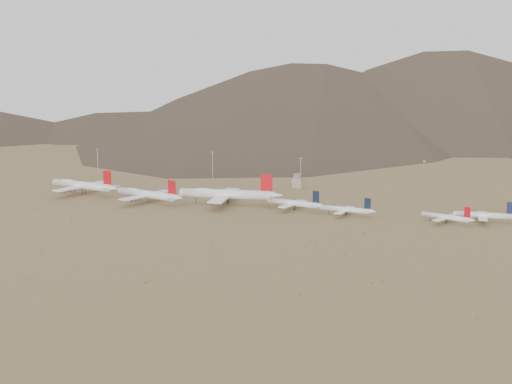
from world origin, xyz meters
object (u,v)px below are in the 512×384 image
(widebody_centre, at_px, (147,194))
(widebody_east, at_px, (226,194))
(narrowbody_b, at_px, (347,210))
(control_tower, at_px, (298,181))
(narrowbody_a, at_px, (295,203))
(widebody_west, at_px, (83,185))

(widebody_centre, relative_size, widebody_east, 0.80)
(narrowbody_b, bearing_deg, control_tower, 128.66)
(narrowbody_a, height_order, control_tower, narrowbody_a)
(widebody_west, bearing_deg, narrowbody_b, 8.28)
(widebody_centre, bearing_deg, control_tower, 64.30)
(narrowbody_b, bearing_deg, widebody_west, -177.47)
(widebody_east, height_order, narrowbody_b, widebody_east)
(narrowbody_b, xyz_separation_m, control_tower, (-61.89, 97.96, 0.99))
(narrowbody_a, bearing_deg, widebody_west, -169.90)
(widebody_centre, height_order, narrowbody_a, widebody_centre)
(widebody_centre, relative_size, narrowbody_b, 1.55)
(widebody_east, distance_m, control_tower, 92.88)
(widebody_east, distance_m, narrowbody_a, 52.85)
(control_tower, bearing_deg, widebody_east, -108.45)
(widebody_west, xyz_separation_m, narrowbody_b, (215.49, -14.50, -2.81))
(widebody_east, height_order, narrowbody_a, widebody_east)
(widebody_centre, xyz_separation_m, narrowbody_a, (111.22, 9.31, -1.65))
(widebody_west, distance_m, widebody_east, 124.31)
(widebody_west, bearing_deg, control_tower, 40.64)
(widebody_west, relative_size, widebody_east, 0.88)
(widebody_centre, relative_size, narrowbody_a, 1.38)
(widebody_east, xyz_separation_m, control_tower, (29.39, 88.07, -2.73))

